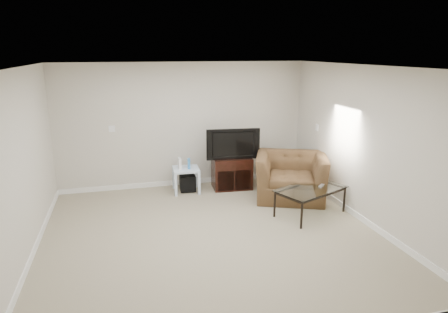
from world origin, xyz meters
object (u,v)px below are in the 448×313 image
object	(u,v)px
television	(232,143)
coffee_table	(310,201)
side_table	(186,180)
subwoofer	(188,183)
recliner	(291,169)
tv_stand	(232,173)

from	to	relation	value
television	coffee_table	xyz separation A→B (m)	(0.92, -1.63, -0.71)
side_table	subwoofer	distance (m)	0.08
television	subwoofer	size ratio (longest dim) A/B	3.26
recliner	side_table	bearing A→B (deg)	178.43
tv_stand	coffee_table	xyz separation A→B (m)	(0.92, -1.66, -0.09)
tv_stand	television	size ratio (longest dim) A/B	0.78
tv_stand	television	xyz separation A→B (m)	(-0.00, -0.03, 0.62)
subwoofer	coffee_table	world-z (taller)	coffee_table
tv_stand	subwoofer	size ratio (longest dim) A/B	2.54
recliner	coffee_table	world-z (taller)	recliner
television	recliner	distance (m)	1.28
side_table	subwoofer	bearing A→B (deg)	30.87
subwoofer	recliner	world-z (taller)	recliner
television	side_table	world-z (taller)	television
subwoofer	coffee_table	size ratio (longest dim) A/B	0.25
tv_stand	television	distance (m)	0.62
coffee_table	side_table	bearing A→B (deg)	138.12
subwoofer	recliner	size ratio (longest dim) A/B	0.23
tv_stand	coffee_table	distance (m)	1.90
side_table	recliner	size ratio (longest dim) A/B	0.39
side_table	subwoofer	world-z (taller)	side_table
side_table	coffee_table	xyz separation A→B (m)	(1.85, -1.66, -0.01)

